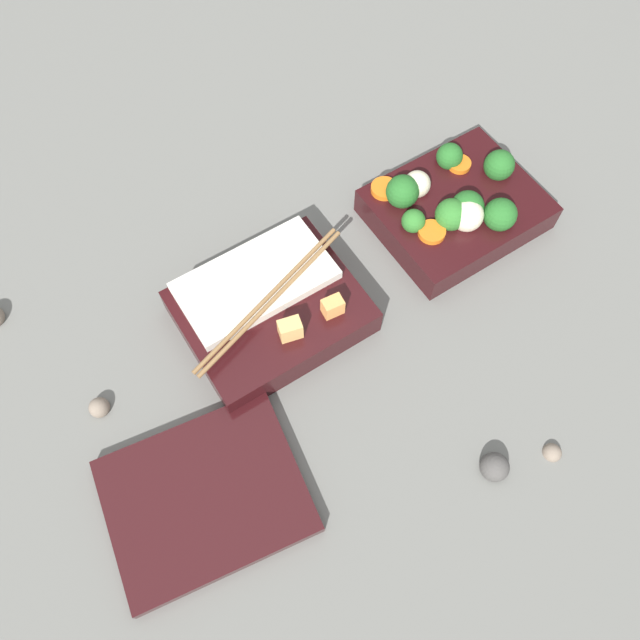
% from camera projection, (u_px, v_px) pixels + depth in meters
% --- Properties ---
extents(ground_plane, '(3.00, 3.00, 0.00)m').
position_uv_depth(ground_plane, '(369.00, 265.00, 0.74)').
color(ground_plane, slate).
extents(bento_tray_vegetable, '(0.19, 0.16, 0.07)m').
position_uv_depth(bento_tray_vegetable, '(455.00, 206.00, 0.75)').
color(bento_tray_vegetable, black).
rests_on(bento_tray_vegetable, ground_plane).
extents(bento_tray_rice, '(0.22, 0.16, 0.06)m').
position_uv_depth(bento_tray_rice, '(270.00, 309.00, 0.69)').
color(bento_tray_rice, black).
rests_on(bento_tray_rice, ground_plane).
extents(bento_lid, '(0.21, 0.18, 0.01)m').
position_uv_depth(bento_lid, '(205.00, 496.00, 0.61)').
color(bento_lid, black).
rests_on(bento_lid, ground_plane).
extents(pebble_0, '(0.02, 0.02, 0.02)m').
position_uv_depth(pebble_0, '(553.00, 451.00, 0.63)').
color(pebble_0, '#7A6B5B').
rests_on(pebble_0, ground_plane).
extents(pebble_1, '(0.03, 0.03, 0.03)m').
position_uv_depth(pebble_1, '(495.00, 467.00, 0.62)').
color(pebble_1, '#474442').
rests_on(pebble_1, ground_plane).
extents(pebble_2, '(0.02, 0.02, 0.02)m').
position_uv_depth(pebble_2, '(99.00, 407.00, 0.65)').
color(pebble_2, '#7A6B5B').
rests_on(pebble_2, ground_plane).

